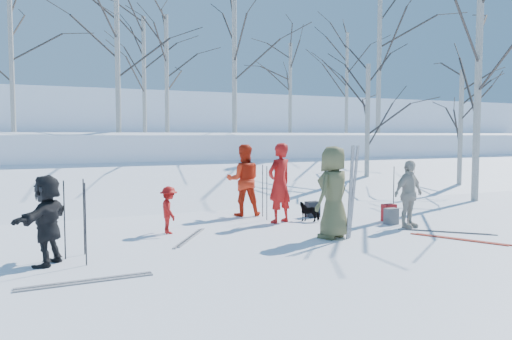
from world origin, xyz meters
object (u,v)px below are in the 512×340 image
skier_grey_west (47,220)px  dog (310,212)px  skier_redor_behind (244,180)px  skier_red_north (280,183)px  skier_cream_east (408,194)px  skier_red_seated (169,210)px  backpack_grey (391,216)px  skier_olive_center (333,192)px  backpack_dark (312,209)px  backpack_red (389,213)px

skier_grey_west → dog: size_ratio=2.67×
skier_redor_behind → dog: skier_redor_behind is taller
skier_red_north → skier_cream_east: skier_red_north is taller
skier_red_north → skier_red_seated: (-2.76, -0.20, -0.45)m
skier_redor_behind → backpack_grey: skier_redor_behind is taller
skier_red_north → dog: skier_red_north is taller
skier_olive_center → skier_redor_behind: bearing=-106.0°
skier_olive_center → skier_cream_east: size_ratio=1.23×
skier_red_north → skier_grey_west: 5.56m
backpack_dark → skier_red_seated: bearing=-171.7°
skier_redor_behind → skier_red_north: bearing=122.7°
skier_red_seated → dog: bearing=-87.5°
skier_olive_center → backpack_dark: bearing=-136.9°
skier_red_seated → dog: size_ratio=1.84×
skier_red_north → backpack_dark: 1.42m
dog → backpack_dark: bearing=-168.3°
skier_olive_center → skier_redor_behind: 3.43m
skier_redor_behind → backpack_grey: bearing=152.4°
skier_cream_east → skier_red_north: bearing=131.4°
skier_red_north → backpack_dark: skier_red_north is taller
skier_red_north → skier_grey_west: skier_red_north is taller
skier_redor_behind → backpack_dark: 1.93m
skier_cream_east → backpack_dark: bearing=107.9°
backpack_red → dog: bearing=154.7°
skier_cream_east → backpack_red: (0.16, 0.85, -0.56)m
backpack_grey → skier_red_north: bearing=150.3°
skier_redor_behind → backpack_red: size_ratio=4.43×
skier_red_north → backpack_red: bearing=140.6°
backpack_red → backpack_grey: bearing=-121.7°
skier_redor_behind → backpack_red: 3.74m
skier_redor_behind → dog: 1.97m
skier_cream_east → skier_red_seated: bearing=151.4°
skier_cream_east → dog: (-1.59, 1.68, -0.53)m
skier_cream_east → skier_grey_west: 7.57m
dog → skier_red_north: bearing=-49.9°
skier_olive_center → skier_red_north: (-0.17, 2.06, 0.02)m
skier_cream_east → dog: skier_cream_east is taller
skier_grey_west → dog: 6.26m
skier_red_seated → skier_grey_west: size_ratio=0.69×
skier_red_north → backpack_dark: bearing=179.1°
skier_red_north → skier_red_seated: 2.80m
skier_red_seated → skier_olive_center: bearing=-121.2°
skier_olive_center → backpack_grey: size_ratio=4.95×
skier_grey_west → backpack_red: 7.80m
skier_olive_center → backpack_red: skier_olive_center is taller
skier_grey_west → backpack_grey: skier_grey_west is taller
backpack_grey → backpack_red: bearing=58.3°
backpack_red → backpack_grey: backpack_red is taller
dog → backpack_grey: dog is taller
skier_olive_center → skier_grey_west: size_ratio=1.28×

